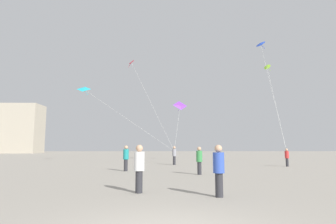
{
  "coord_description": "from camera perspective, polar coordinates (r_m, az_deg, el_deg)",
  "views": [
    {
      "loc": [
        0.05,
        -5.48,
        1.59
      ],
      "look_at": [
        0.0,
        15.71,
        4.28
      ],
      "focal_mm": 30.55,
      "sensor_mm": 36.0,
      "label": 1
    }
  ],
  "objects": [
    {
      "name": "person_in_teal",
      "position": [
        20.49,
        -8.25,
        -8.88
      ],
      "size": [
        0.39,
        0.39,
        1.78
      ],
      "rotation": [
        0.0,
        0.0,
        2.68
      ],
      "color": "#2D2D33",
      "rests_on": "ground_plane"
    },
    {
      "name": "building_left_hall",
      "position": [
        108.46,
        -30.4,
        -2.9
      ],
      "size": [
        26.36,
        9.04,
        15.83
      ],
      "color": "#B2A893",
      "rests_on": "ground_plane"
    },
    {
      "name": "person_in_red",
      "position": [
        27.45,
        22.78,
        -8.2
      ],
      "size": [
        0.34,
        0.34,
        1.57
      ],
      "rotation": [
        0.0,
        0.0,
        5.42
      ],
      "color": "#2D2D33",
      "rests_on": "ground_plane"
    },
    {
      "name": "person_in_white",
      "position": [
        10.52,
        -5.62,
        -10.74
      ],
      "size": [
        0.37,
        0.37,
        1.71
      ],
      "rotation": [
        0.0,
        0.0,
        1.97
      ],
      "color": "#2D2D33",
      "rests_on": "ground_plane"
    },
    {
      "name": "kite_crimson_delta",
      "position": [
        38.66,
        -6.97,
        9.28
      ],
      "size": [
        6.04,
        9.93,
        12.05
      ],
      "color": "red"
    },
    {
      "name": "kite_violet_delta",
      "position": [
        38.76,
        2.57,
        1.17
      ],
      "size": [
        1.86,
        11.22,
        6.53
      ],
      "color": "purple"
    },
    {
      "name": "person_in_blue",
      "position": [
        9.75,
        10.24,
        -10.97
      ],
      "size": [
        0.37,
        0.37,
        1.7
      ],
      "rotation": [
        0.0,
        0.0,
        4.21
      ],
      "color": "#2D2D33",
      "rests_on": "ground_plane"
    },
    {
      "name": "person_in_grey",
      "position": [
        27.81,
        1.4,
        -8.49
      ],
      "size": [
        0.39,
        0.39,
        1.78
      ],
      "rotation": [
        0.0,
        0.0,
        4.68
      ],
      "color": "#2D2D33",
      "rests_on": "ground_plane"
    },
    {
      "name": "kite_lime_diamond",
      "position": [
        42.58,
        19.37,
        8.34
      ],
      "size": [
        4.04,
        14.17,
        12.1
      ],
      "color": "#8CD12D"
    },
    {
      "name": "kite_cobalt_diamond",
      "position": [
        33.5,
        18.16,
        12.68
      ],
      "size": [
        1.32,
        5.27,
        12.02
      ],
      "color": "blue"
    },
    {
      "name": "person_in_green",
      "position": [
        17.71,
        6.41,
        -9.35
      ],
      "size": [
        0.37,
        0.37,
        1.68
      ],
      "rotation": [
        0.0,
        0.0,
        5.52
      ],
      "color": "#2D2D33",
      "rests_on": "ground_plane"
    },
    {
      "name": "kite_cyan_delta",
      "position": [
        35.87,
        -15.95,
        4.15
      ],
      "size": [
        11.48,
        6.5,
        7.71
      ],
      "color": "#1EB2C6"
    }
  ]
}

